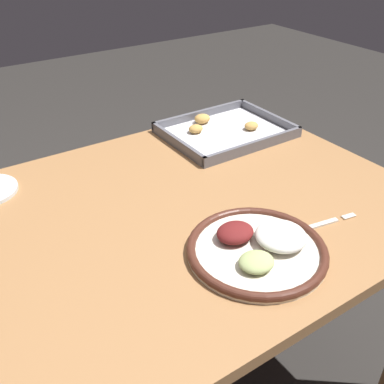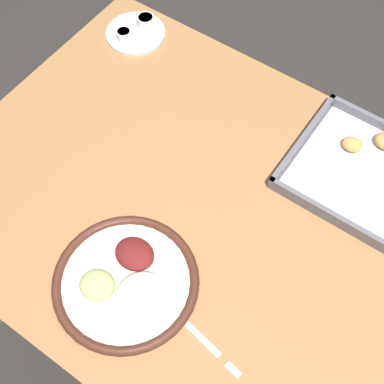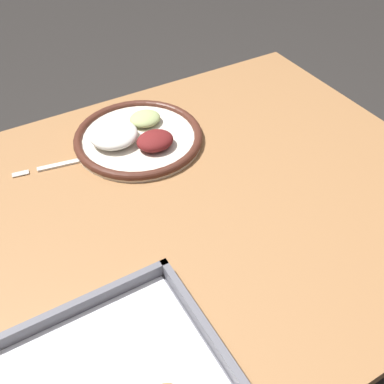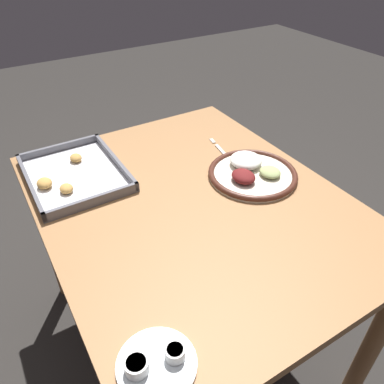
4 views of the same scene
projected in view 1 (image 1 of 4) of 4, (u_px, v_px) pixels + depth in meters
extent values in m
plane|color=#282623|center=(192.00, 381.00, 1.51)|extent=(8.00, 8.00, 0.00)
cube|color=olive|center=(191.00, 207.00, 1.13)|extent=(1.11, 0.88, 0.03)
cylinder|color=olive|center=(241.00, 197.00, 1.84)|extent=(0.06, 0.06, 0.69)
cylinder|color=beige|center=(257.00, 251.00, 0.95)|extent=(0.30, 0.30, 0.01)
torus|color=#472319|center=(257.00, 249.00, 0.95)|extent=(0.30, 0.30, 0.02)
ellipsoid|color=silver|center=(281.00, 236.00, 0.96)|extent=(0.11, 0.11, 0.04)
ellipsoid|color=maroon|center=(235.00, 233.00, 0.97)|extent=(0.09, 0.07, 0.03)
ellipsoid|color=#9EAD6B|center=(256.00, 262.00, 0.90)|extent=(0.07, 0.07, 0.03)
cube|color=silver|center=(311.00, 227.00, 1.03)|extent=(0.15, 0.04, 0.00)
cylinder|color=silver|center=(350.00, 217.00, 1.07)|extent=(0.04, 0.01, 0.00)
cylinder|color=silver|center=(349.00, 216.00, 1.07)|extent=(0.04, 0.01, 0.00)
cylinder|color=silver|center=(348.00, 216.00, 1.07)|extent=(0.04, 0.01, 0.00)
cylinder|color=silver|center=(347.00, 215.00, 1.07)|extent=(0.04, 0.01, 0.00)
cube|color=#595960|center=(226.00, 133.00, 1.46)|extent=(0.38, 0.30, 0.01)
cube|color=silver|center=(226.00, 132.00, 1.46)|extent=(0.35, 0.28, 0.00)
cube|color=#595960|center=(255.00, 145.00, 1.35)|extent=(0.38, 0.01, 0.03)
cube|color=#595960|center=(201.00, 114.00, 1.55)|extent=(0.38, 0.01, 0.03)
cube|color=#595960|center=(177.00, 143.00, 1.37)|extent=(0.01, 0.30, 0.03)
cube|color=#595960|center=(269.00, 116.00, 1.54)|extent=(0.01, 0.30, 0.03)
ellipsoid|color=#C18E47|center=(202.00, 119.00, 1.51)|extent=(0.06, 0.05, 0.03)
ellipsoid|color=#C18E47|center=(196.00, 129.00, 1.45)|extent=(0.05, 0.04, 0.03)
ellipsoid|color=#C18E47|center=(251.00, 126.00, 1.47)|extent=(0.05, 0.04, 0.03)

